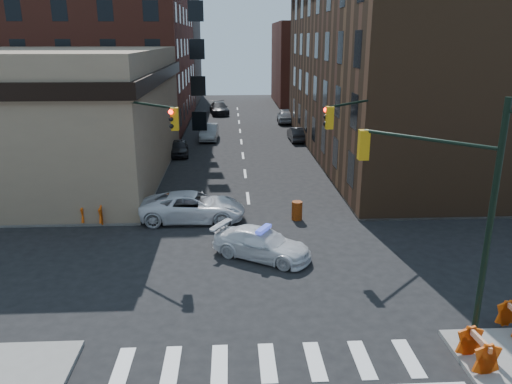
{
  "coord_description": "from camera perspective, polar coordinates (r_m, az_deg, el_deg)",
  "views": [
    {
      "loc": [
        -1.05,
        -20.1,
        9.74
      ],
      "look_at": [
        0.21,
        4.23,
        2.2
      ],
      "focal_mm": 35.0,
      "sensor_mm": 36.0,
      "label": 1
    }
  ],
  "objects": [
    {
      "name": "parked_car_enear",
      "position": [
        49.59,
        4.71,
        6.62
      ],
      "size": [
        1.59,
        4.22,
        1.37
      ],
      "primitive_type": "imported",
      "rotation": [
        0.0,
        0.0,
        3.17
      ],
      "color": "black",
      "rests_on": "ground"
    },
    {
      "name": "pedestrian_b",
      "position": [
        29.59,
        -20.45,
        -1.24
      ],
      "size": [
        0.85,
        0.71,
        1.56
      ],
      "primitive_type": "imported",
      "rotation": [
        0.0,
        0.0,
        -0.16
      ],
      "color": "black",
      "rests_on": "sidewalk_nw"
    },
    {
      "name": "police_car",
      "position": [
        23.06,
        0.68,
        -5.94
      ],
      "size": [
        5.0,
        4.0,
        1.36
      ],
      "primitive_type": "imported",
      "rotation": [
        0.0,
        0.0,
        1.04
      ],
      "color": "white",
      "rests_on": "ground"
    },
    {
      "name": "tree_ne_near",
      "position": [
        47.3,
        7.58,
        9.46
      ],
      "size": [
        3.0,
        3.0,
        4.85
      ],
      "color": "black",
      "rests_on": "sidewalk_ne"
    },
    {
      "name": "commercial_row_ne",
      "position": [
        44.94,
        15.68,
        13.09
      ],
      "size": [
        14.0,
        34.0,
        14.0
      ],
      "primitive_type": "cube",
      "color": "#49301D",
      "rests_on": "ground"
    },
    {
      "name": "barrel_bank",
      "position": [
        29.4,
        -9.76,
        -1.24
      ],
      "size": [
        0.84,
        0.84,
        1.14
      ],
      "primitive_type": "cylinder",
      "rotation": [
        0.0,
        0.0,
        -0.42
      ],
      "color": "#D95B0A",
      "rests_on": "ground"
    },
    {
      "name": "tree_ne_far",
      "position": [
        55.13,
        6.08,
        10.59
      ],
      "size": [
        3.0,
        3.0,
        4.85
      ],
      "color": "black",
      "rests_on": "sidewalk_ne"
    },
    {
      "name": "barricade_nw_a",
      "position": [
        28.36,
        -18.05,
        -2.4
      ],
      "size": [
        1.4,
        0.85,
        0.99
      ],
      "primitive_type": null,
      "rotation": [
        0.0,
        0.0,
        -0.15
      ],
      "color": "red",
      "rests_on": "sidewalk_nw"
    },
    {
      "name": "ground",
      "position": [
        22.36,
        0.02,
        -8.62
      ],
      "size": [
        140.0,
        140.0,
        0.0
      ],
      "primitive_type": "plane",
      "color": "black",
      "rests_on": "ground"
    },
    {
      "name": "parked_car_wdeep",
      "position": [
        67.24,
        -4.23,
        9.52
      ],
      "size": [
        2.93,
        5.81,
        1.62
      ],
      "primitive_type": "imported",
      "rotation": [
        0.0,
        0.0,
        0.12
      ],
      "color": "black",
      "rests_on": "ground"
    },
    {
      "name": "barricade_se_b",
      "position": [
        17.34,
        24.02,
        -16.18
      ],
      "size": [
        0.74,
        1.32,
        0.95
      ],
      "primitive_type": null,
      "rotation": [
        0.0,
        0.0,
        1.66
      ],
      "color": "orange",
      "rests_on": "sidewalk_se"
    },
    {
      "name": "sidewalk_nw",
      "position": [
        58.04,
        -25.28,
        5.97
      ],
      "size": [
        34.0,
        54.5,
        0.15
      ],
      "primitive_type": "cube",
      "color": "gray",
      "rests_on": "ground"
    },
    {
      "name": "filler_ne",
      "position": [
        79.63,
        8.19,
        14.34
      ],
      "size": [
        16.0,
        16.0,
        12.0
      ],
      "primitive_type": "cube",
      "color": "maroon",
      "rests_on": "ground"
    },
    {
      "name": "signal_pole_se",
      "position": [
        17.0,
        21.84,
        -1.63
      ],
      "size": [
        5.4,
        5.27,
        8.0
      ],
      "rotation": [
        0.0,
        0.0,
        2.36
      ],
      "color": "black",
      "rests_on": "sidewalk_se"
    },
    {
      "name": "pedestrian_c",
      "position": [
        29.09,
        -21.69,
        -1.53
      ],
      "size": [
        1.02,
        1.0,
        1.72
      ],
      "primitive_type": "imported",
      "rotation": [
        0.0,
        0.0,
        0.77
      ],
      "color": "#1F222E",
      "rests_on": "sidewalk_nw"
    },
    {
      "name": "barrel_road",
      "position": [
        27.92,
        4.7,
        -2.13
      ],
      "size": [
        0.64,
        0.64,
        1.05
      ],
      "primitive_type": "cylinder",
      "rotation": [
        0.0,
        0.0,
        -0.09
      ],
      "color": "#CE6009",
      "rests_on": "ground"
    },
    {
      "name": "signal_pole_ne",
      "position": [
        26.92,
        11.97,
        5.25
      ],
      "size": [
        3.67,
        3.58,
        8.0
      ],
      "rotation": [
        0.0,
        0.0,
        -2.36
      ],
      "color": "black",
      "rests_on": "sidewalk_ne"
    },
    {
      "name": "apartment_block",
      "position": [
        62.63,
        -20.2,
        18.28
      ],
      "size": [
        25.0,
        25.0,
        24.0
      ],
      "primitive_type": "cube",
      "color": "maroon",
      "rests_on": "ground"
    },
    {
      "name": "pedestrian_a",
      "position": [
        28.49,
        -17.83,
        -1.43
      ],
      "size": [
        0.67,
        0.46,
        1.79
      ],
      "primitive_type": "imported",
      "rotation": [
        0.0,
        0.0,
        0.05
      ],
      "color": "black",
      "rests_on": "sidewalk_nw"
    },
    {
      "name": "signal_pole_nw",
      "position": [
        26.45,
        -13.41,
        4.94
      ],
      "size": [
        3.58,
        3.67,
        8.0
      ],
      "rotation": [
        0.0,
        0.0,
        -0.79
      ],
      "color": "black",
      "rests_on": "sidewalk_nw"
    },
    {
      "name": "parked_car_wfar",
      "position": [
        50.17,
        -5.37,
        6.83
      ],
      "size": [
        1.81,
        4.78,
        1.56
      ],
      "primitive_type": "imported",
      "rotation": [
        0.0,
        0.0,
        -0.03
      ],
      "color": "gray",
      "rests_on": "ground"
    },
    {
      "name": "filler_nw",
      "position": [
        83.47,
        -13.79,
        15.53
      ],
      "size": [
        20.0,
        18.0,
        16.0
      ],
      "primitive_type": "cube",
      "color": "brown",
      "rests_on": "ground"
    },
    {
      "name": "sidewalk_ne",
      "position": [
        58.86,
        21.35,
        6.58
      ],
      "size": [
        34.0,
        54.5,
        0.15
      ],
      "primitive_type": "cube",
      "color": "gray",
      "rests_on": "ground"
    },
    {
      "name": "parked_car_efar",
      "position": [
        60.27,
        3.35,
        8.61
      ],
      "size": [
        2.02,
        4.61,
        1.54
      ],
      "primitive_type": "imported",
      "rotation": [
        0.0,
        0.0,
        3.1
      ],
      "color": "gray",
      "rests_on": "ground"
    },
    {
      "name": "bank_building",
      "position": [
        40.27,
        -26.54,
        7.93
      ],
      "size": [
        22.0,
        22.0,
        9.0
      ],
      "primitive_type": "cube",
      "color": "#877258",
      "rests_on": "ground"
    },
    {
      "name": "barricade_nw_b",
      "position": [
        31.33,
        -23.28,
        -1.3
      ],
      "size": [
        1.13,
        0.66,
        0.8
      ],
      "primitive_type": null,
      "rotation": [
        0.0,
        0.0,
        -0.12
      ],
      "color": "orange",
      "rests_on": "sidewalk_nw"
    },
    {
      "name": "parked_car_wnear",
      "position": [
        43.68,
        -8.78,
        5.01
      ],
      "size": [
        1.89,
        4.03,
        1.33
      ],
      "primitive_type": "imported",
      "rotation": [
        0.0,
        0.0,
        0.08
      ],
      "color": "black",
      "rests_on": "ground"
    },
    {
      "name": "pickup",
      "position": [
        27.83,
        -7.23,
        -1.68
      ],
      "size": [
        5.82,
        2.8,
        1.6
      ],
      "primitive_type": "imported",
      "rotation": [
        0.0,
        0.0,
        1.54
      ],
      "color": "white",
      "rests_on": "ground"
    }
  ]
}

